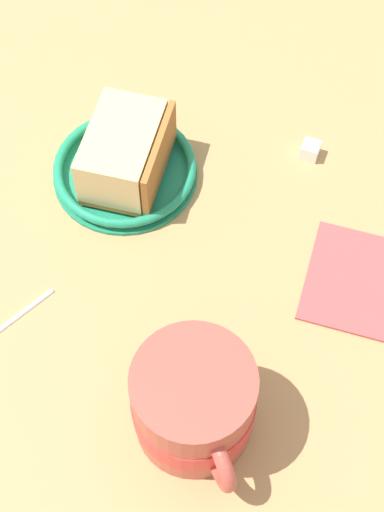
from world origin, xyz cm
name	(u,v)px	position (x,y,z in cm)	size (l,w,h in cm)	color
ground_plane	(139,235)	(0.00, 0.00, -1.46)	(127.31, 127.31, 2.91)	tan
small_plate	(125,170)	(-3.55, 4.96, 0.87)	(14.03, 14.03, 1.75)	#1E8C66
cake_slice	(126,152)	(-3.29, 4.99, 3.70)	(8.07, 10.65, 5.65)	#9E662D
tea_mug	(194,404)	(12.03, -15.64, 4.54)	(10.35, 10.46, 9.17)	#BF4C3F
folded_napkin	(363,282)	(21.17, 2.09, 0.30)	(10.02, 10.49, 0.60)	#B24C4C
sugar_cube	(310,150)	(12.32, 14.07, 0.84)	(1.69, 1.69, 1.69)	white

